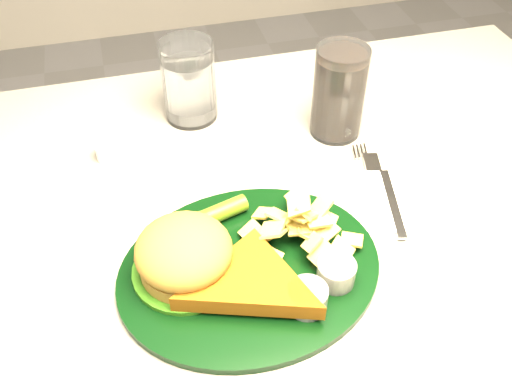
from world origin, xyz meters
TOP-DOWN VIEW (x-y plane):
  - table at (0.00, 0.00)m, footprint 1.20×0.80m
  - dinner_plate at (-0.06, -0.10)m, footprint 0.36×0.31m
  - water_glass at (-0.07, 0.24)m, footprint 0.11×0.11m
  - cola_glass at (0.15, 0.14)m, footprint 0.11×0.11m
  - fork_napkin at (0.17, -0.03)m, footprint 0.17×0.20m
  - ramekin at (-0.21, 0.17)m, footprint 0.04×0.04m

SIDE VIEW (x-z plane):
  - table at x=0.00m, z-range 0.00..0.75m
  - fork_napkin at x=0.17m, z-range 0.75..0.76m
  - ramekin at x=-0.21m, z-range 0.75..0.78m
  - dinner_plate at x=-0.06m, z-range 0.75..0.82m
  - water_glass at x=-0.07m, z-range 0.75..0.88m
  - cola_glass at x=0.15m, z-range 0.75..0.90m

